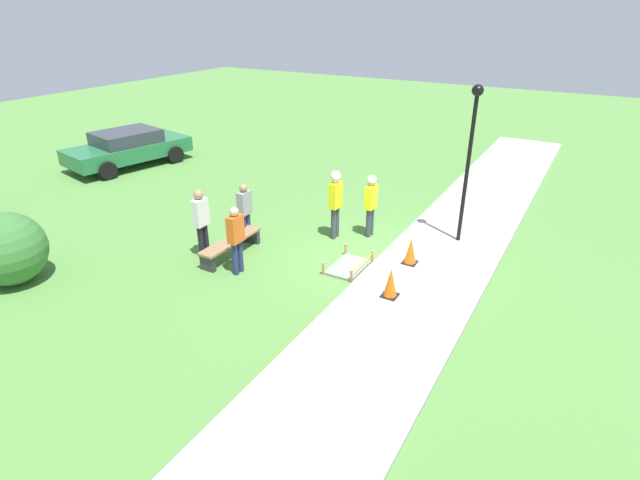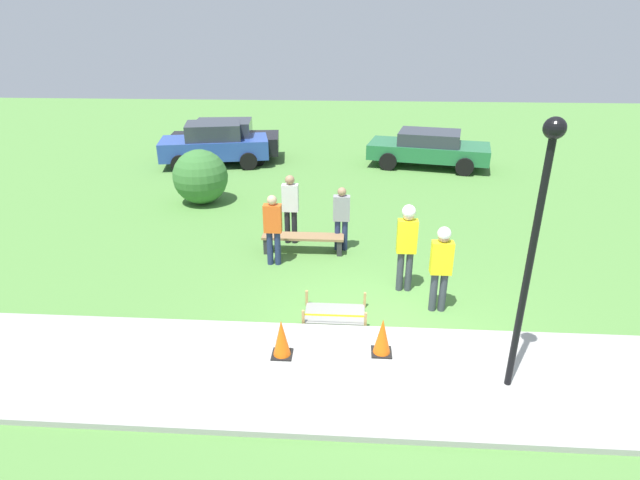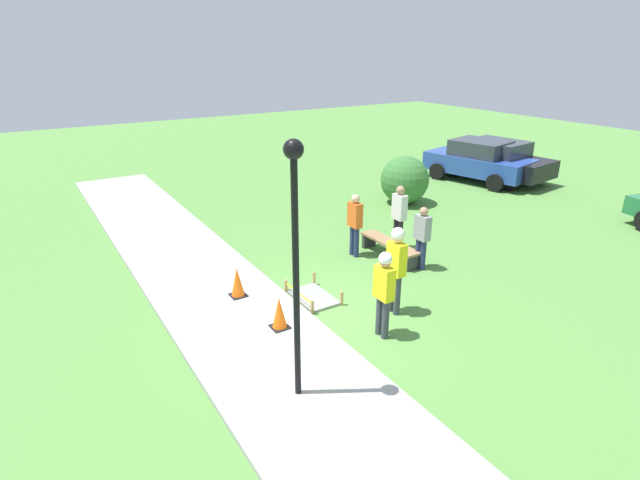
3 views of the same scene
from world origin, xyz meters
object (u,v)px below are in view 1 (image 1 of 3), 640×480
(traffic_cone_far_patch, at_px, (411,251))
(park_bench, at_px, (231,244))
(bystander_in_gray_shirt, at_px, (201,219))
(parked_car_green, at_px, (128,147))
(worker_assistant, at_px, (335,198))
(lamppost_near, at_px, (471,143))
(bystander_in_white_shirt, at_px, (245,209))
(worker_supervisor, at_px, (371,200))
(traffic_cone_near_patch, at_px, (391,283))
(bystander_in_orange_shirt, at_px, (236,236))

(traffic_cone_far_patch, bearing_deg, park_bench, 112.46)
(bystander_in_gray_shirt, bearing_deg, parked_car_green, 60.25)
(traffic_cone_far_patch, xyz_separation_m, worker_assistant, (0.57, 2.38, 0.73))
(worker_assistant, relative_size, lamppost_near, 0.47)
(park_bench, relative_size, bystander_in_white_shirt, 1.23)
(bystander_in_white_shirt, bearing_deg, worker_supervisor, -54.75)
(worker_supervisor, xyz_separation_m, lamppost_near, (0.73, -2.26, 1.68))
(traffic_cone_near_patch, bearing_deg, lamppost_near, -7.86)
(bystander_in_gray_shirt, bearing_deg, worker_supervisor, -43.85)
(traffic_cone_far_patch, bearing_deg, traffic_cone_near_patch, -174.20)
(traffic_cone_far_patch, relative_size, lamppost_near, 0.16)
(park_bench, bearing_deg, lamppost_near, -53.11)
(bystander_in_orange_shirt, bearing_deg, lamppost_near, -44.20)
(worker_supervisor, height_order, bystander_in_orange_shirt, worker_supervisor)
(park_bench, distance_m, bystander_in_gray_shirt, 0.97)
(bystander_in_white_shirt, bearing_deg, park_bench, -166.24)
(traffic_cone_near_patch, height_order, park_bench, traffic_cone_near_patch)
(worker_supervisor, distance_m, bystander_in_orange_shirt, 3.92)
(park_bench, bearing_deg, parked_car_green, 63.93)
(park_bench, height_order, bystander_in_white_shirt, bystander_in_white_shirt)
(bystander_in_white_shirt, bearing_deg, bystander_in_gray_shirt, 164.74)
(park_bench, distance_m, lamppost_near, 6.44)
(bystander_in_orange_shirt, relative_size, parked_car_green, 0.34)
(worker_supervisor, distance_m, bystander_in_gray_shirt, 4.47)
(worker_assistant, bearing_deg, traffic_cone_near_patch, -131.09)
(park_bench, height_order, bystander_in_gray_shirt, bystander_in_gray_shirt)
(worker_supervisor, relative_size, worker_assistant, 0.92)
(worker_supervisor, xyz_separation_m, parked_car_green, (1.26, 10.93, -0.31))
(bystander_in_white_shirt, height_order, lamppost_near, lamppost_near)
(worker_supervisor, height_order, lamppost_near, lamppost_near)
(traffic_cone_far_patch, distance_m, worker_assistant, 2.55)
(traffic_cone_far_patch, height_order, bystander_in_orange_shirt, bystander_in_orange_shirt)
(parked_car_green, bearing_deg, bystander_in_white_shirt, -99.21)
(bystander_in_gray_shirt, relative_size, parked_car_green, 0.36)
(bystander_in_gray_shirt, xyz_separation_m, bystander_in_white_shirt, (1.28, -0.35, -0.11))
(bystander_in_white_shirt, distance_m, parked_car_green, 8.79)
(park_bench, relative_size, bystander_in_orange_shirt, 1.18)
(parked_car_green, bearing_deg, worker_assistant, -88.09)
(traffic_cone_near_patch, bearing_deg, park_bench, 90.81)
(traffic_cone_far_patch, xyz_separation_m, bystander_in_orange_shirt, (-2.32, 3.43, 0.53))
(worker_supervisor, bearing_deg, parked_car_green, 83.45)
(traffic_cone_far_patch, xyz_separation_m, bystander_in_gray_shirt, (-2.07, 4.70, 0.59))
(traffic_cone_far_patch, height_order, worker_assistant, worker_assistant)
(traffic_cone_far_patch, xyz_separation_m, bystander_in_white_shirt, (-0.79, 4.36, 0.48))
(traffic_cone_far_patch, relative_size, park_bench, 0.33)
(park_bench, height_order, parked_car_green, parked_car_green)
(bystander_in_orange_shirt, xyz_separation_m, bystander_in_gray_shirt, (0.25, 1.27, 0.06))
(bystander_in_white_shirt, bearing_deg, parked_car_green, 68.66)
(worker_supervisor, bearing_deg, traffic_cone_near_patch, -147.61)
(bystander_in_gray_shirt, bearing_deg, lamppost_near, -53.57)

